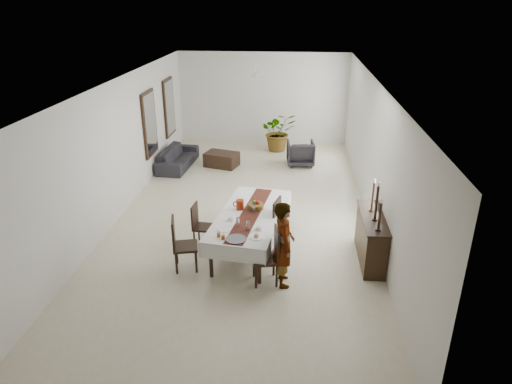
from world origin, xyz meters
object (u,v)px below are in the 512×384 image
dining_table_top (250,215)px  sideboard_body (371,239)px  red_pitcher (240,205)px  woman (284,244)px  sofa (178,157)px

dining_table_top → sideboard_body: bearing=2.6°
red_pitcher → woman: woman is taller
sofa → sideboard_body: bearing=-130.2°
sideboard_body → woman: bearing=-150.2°
woman → sofa: 7.03m
dining_table_top → woman: size_ratio=1.55×
dining_table_top → red_pitcher: 0.34m
woman → sofa: woman is taller
woman → sideboard_body: woman is taller
red_pitcher → woman: (0.97, -1.42, -0.09)m
dining_table_top → sofa: (-2.78, 4.84, -0.48)m
dining_table_top → woman: bearing=-51.0°
dining_table_top → sideboard_body: 2.48m
dining_table_top → sofa: 5.60m
sideboard_body → dining_table_top: bearing=174.4°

